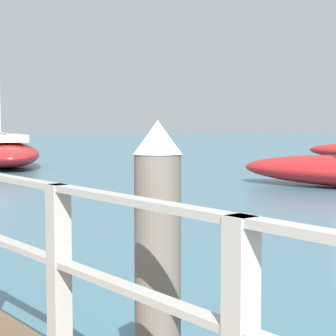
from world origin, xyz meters
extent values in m
cube|color=#B2ADA3|center=(1.05, 4.05, 1.04)|extent=(0.12, 0.12, 1.10)
cylinder|color=#6B6056|center=(1.43, 3.52, 0.89)|extent=(0.28, 0.28, 1.79)
cone|color=white|center=(1.43, 3.52, 1.89)|extent=(0.29, 0.29, 0.20)
ellipsoid|color=red|center=(10.14, 26.73, 0.56)|extent=(5.45, 9.23, 1.12)
cylinder|color=#B2B2B7|center=(9.82, 25.69, 1.47)|extent=(0.97, 2.94, 0.08)
cube|color=beige|center=(9.84, 25.73, 1.27)|extent=(2.54, 3.50, 0.30)
camera|label=1|loc=(-0.75, 0.60, 1.98)|focal=65.83mm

